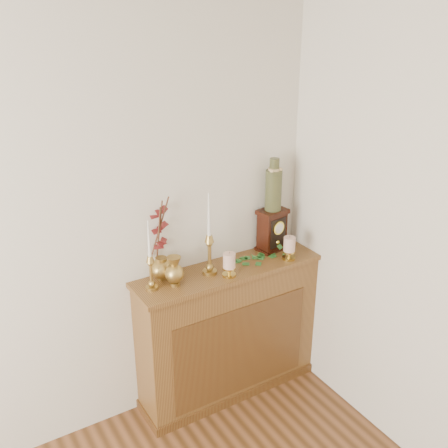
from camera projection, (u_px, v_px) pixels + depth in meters
console_shelf at (229, 334)px, 3.43m from camera, size 1.24×0.34×0.93m
candlestick_left at (151, 267)px, 2.94m from camera, size 0.07×0.07×0.43m
candlestick_center at (209, 248)px, 3.11m from camera, size 0.09×0.09×0.52m
bud_vase at (174, 272)px, 3.00m from camera, size 0.11×0.11×0.18m
ginger_jar at (160, 240)px, 3.06m from camera, size 0.21×0.23×0.52m
pillar_candle_left at (229, 264)px, 3.11m from camera, size 0.08×0.08×0.16m
pillar_candle_right at (289, 247)px, 3.32m from camera, size 0.08×0.08×0.16m
ivy_garland at (268, 257)px, 3.35m from camera, size 0.37×0.17×0.07m
mantel_clock at (272, 230)px, 3.43m from camera, size 0.20×0.16×0.28m
ceramic_vase at (274, 187)px, 3.32m from camera, size 0.11×0.11×0.34m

